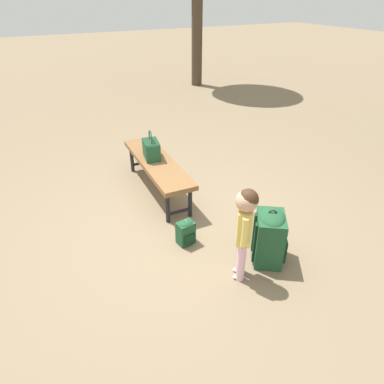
{
  "coord_description": "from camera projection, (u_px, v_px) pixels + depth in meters",
  "views": [
    {
      "loc": [
        2.76,
        -1.25,
        2.32
      ],
      "look_at": [
        0.03,
        0.17,
        0.45
      ],
      "focal_mm": 31.52,
      "sensor_mm": 36.0,
      "label": 1
    }
  ],
  "objects": [
    {
      "name": "backpack_large",
      "position": [
        270.0,
        236.0,
        3.22
      ],
      "size": [
        0.43,
        0.41,
        0.59
      ],
      "color": "#1E4C2D",
      "rests_on": "ground"
    },
    {
      "name": "child_standing",
      "position": [
        245.0,
        222.0,
        2.85
      ],
      "size": [
        0.22,
        0.19,
        0.94
      ],
      "color": "#E5B2C6",
      "rests_on": "ground"
    },
    {
      "name": "backpack_small",
      "position": [
        186.0,
        232.0,
        3.51
      ],
      "size": [
        0.17,
        0.19,
        0.29
      ],
      "color": "#1E4C2D",
      "rests_on": "ground"
    },
    {
      "name": "handbag",
      "position": [
        151.0,
        149.0,
        4.27
      ],
      "size": [
        0.35,
        0.24,
        0.37
      ],
      "color": "#1E4C2D",
      "rests_on": "park_bench"
    },
    {
      "name": "park_bench",
      "position": [
        157.0,
        164.0,
        4.29
      ],
      "size": [
        1.61,
        0.46,
        0.45
      ],
      "color": "brown",
      "rests_on": "ground"
    },
    {
      "name": "ground_plane",
      "position": [
        177.0,
        229.0,
        3.79
      ],
      "size": [
        40.0,
        40.0,
        0.0
      ],
      "primitive_type": "plane",
      "color": "#7F6B51",
      "rests_on": "ground"
    }
  ]
}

